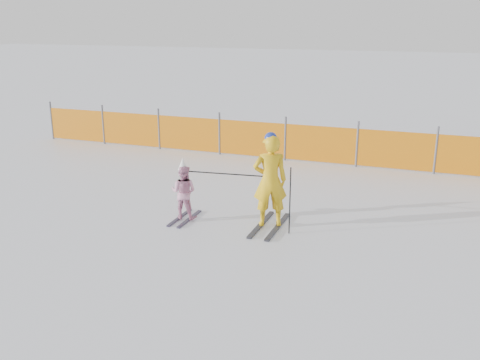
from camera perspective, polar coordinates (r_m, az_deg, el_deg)
name	(u,v)px	position (r m, az deg, el deg)	size (l,w,h in m)	color
ground	(231,240)	(9.80, -1.02, -6.40)	(120.00, 120.00, 0.00)	white
adult	(270,181)	(10.11, 3.23, -0.06)	(0.77, 1.45, 1.87)	black
child	(184,192)	(10.65, -6.03, -1.23)	(0.55, 1.02, 1.27)	black
ski_poles	(255,186)	(10.08, 1.60, -0.66)	(2.06, 0.21, 1.29)	black
safety_fence	(266,140)	(15.27, 2.84, 4.33)	(15.01, 0.06, 1.25)	#595960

